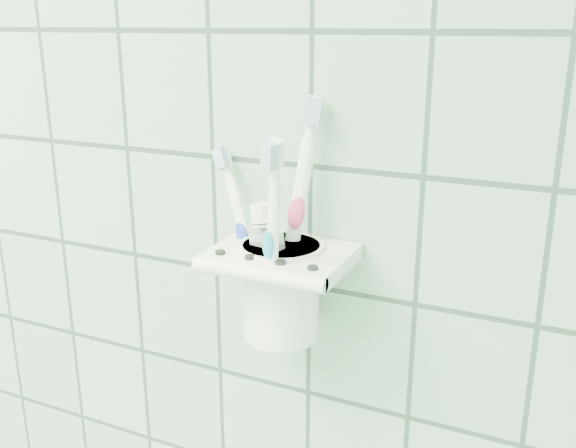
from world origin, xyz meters
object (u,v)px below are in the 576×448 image
(holder_bracket, at_px, (282,258))
(cup, at_px, (281,287))
(toothpaste_tube, at_px, (277,261))
(toothbrush_blue, at_px, (278,215))
(toothbrush_pink, at_px, (269,238))
(toothbrush_orange, at_px, (268,233))

(holder_bracket, relative_size, cup, 1.35)
(cup, bearing_deg, toothpaste_tube, -82.78)
(cup, relative_size, toothbrush_blue, 0.42)
(cup, bearing_deg, holder_bracket, -57.33)
(toothbrush_blue, bearing_deg, toothbrush_pink, -108.54)
(cup, height_order, toothpaste_tube, toothpaste_tube)
(toothbrush_orange, height_order, toothpaste_tube, toothbrush_orange)
(cup, relative_size, toothbrush_orange, 0.47)
(toothbrush_orange, xyz_separation_m, toothpaste_tube, (0.01, 0.01, -0.03))
(toothbrush_blue, xyz_separation_m, toothbrush_orange, (0.00, -0.02, -0.01))
(toothbrush_blue, distance_m, toothpaste_tube, 0.04)
(toothbrush_pink, height_order, toothbrush_blue, toothbrush_blue)
(holder_bracket, distance_m, toothbrush_blue, 0.04)
(cup, relative_size, toothpaste_tube, 0.72)
(toothbrush_blue, distance_m, toothbrush_orange, 0.03)
(toothbrush_orange, bearing_deg, toothpaste_tube, 77.67)
(toothbrush_pink, height_order, toothpaste_tube, toothbrush_pink)
(toothbrush_pink, bearing_deg, toothbrush_blue, 90.22)
(toothbrush_pink, distance_m, toothpaste_tube, 0.02)
(toothpaste_tube, bearing_deg, toothbrush_pink, -179.09)
(holder_bracket, distance_m, toothpaste_tube, 0.01)
(toothbrush_orange, distance_m, toothpaste_tube, 0.03)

